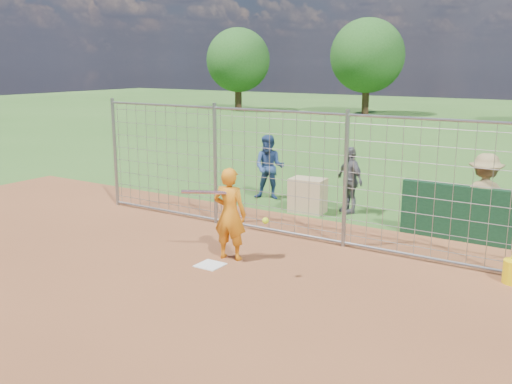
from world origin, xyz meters
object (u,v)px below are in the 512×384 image
Objects in this scene: batter at (230,214)px; bystander_a at (269,167)px; equipment_bin at (308,195)px; bystander_b at (350,180)px; bystander_c at (484,198)px.

batter reaches higher than bystander_a.
bystander_a is 1.63m from equipment_bin.
equipment_bin is at bearing -94.97° from batter.
bystander_a reaches higher than equipment_bin.
batter is at bearing -89.61° from equipment_bin.
bystander_a is 2.27m from bystander_b.
bystander_b is at bearing -21.93° from bystander_a.
bystander_a is at bearing -151.19° from bystander_b.
bystander_c reaches higher than bystander_b.
bystander_b is at bearing -25.80° from bystander_c.
equipment_bin is at bearing -42.21° from bystander_a.
bystander_c is at bearing -146.05° from batter.
bystander_a is 2.05× the size of equipment_bin.
equipment_bin is (-3.90, 0.17, -0.47)m from bystander_c.
equipment_bin is (-0.82, -0.49, -0.37)m from bystander_b.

